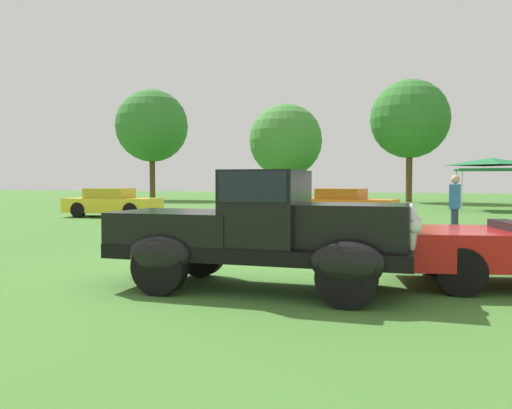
% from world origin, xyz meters
% --- Properties ---
extents(ground_plane, '(120.00, 120.00, 0.00)m').
position_xyz_m(ground_plane, '(0.00, 0.00, 0.00)').
color(ground_plane, '#42752D').
extents(feature_pickup_truck, '(4.33, 1.85, 1.70)m').
position_xyz_m(feature_pickup_truck, '(0.81, -0.57, 0.86)').
color(feature_pickup_truck, black).
rests_on(feature_pickup_truck, ground_plane).
extents(show_car_yellow, '(4.05, 1.95, 1.22)m').
position_xyz_m(show_car_yellow, '(-9.32, 11.83, 0.60)').
color(show_car_yellow, yellow).
rests_on(show_car_yellow, ground_plane).
extents(show_car_orange, '(4.36, 2.49, 1.22)m').
position_xyz_m(show_car_orange, '(0.29, 13.77, 0.60)').
color(show_car_orange, orange).
rests_on(show_car_orange, ground_plane).
extents(spectator_near_truck, '(0.45, 0.33, 1.69)m').
position_xyz_m(spectator_near_truck, '(-2.71, 9.38, 0.91)').
color(spectator_near_truck, '#7F7056').
rests_on(spectator_near_truck, ground_plane).
extents(spectator_between_cars, '(0.46, 0.43, 1.69)m').
position_xyz_m(spectator_between_cars, '(-3.16, 10.47, 0.91)').
color(spectator_between_cars, '#383838').
rests_on(spectator_between_cars, ground_plane).
extents(spectator_far_side, '(0.30, 0.43, 1.69)m').
position_xyz_m(spectator_far_side, '(3.91, 5.99, 0.91)').
color(spectator_far_side, '#283351').
rests_on(spectator_far_side, ground_plane).
extents(canopy_tent_left_field, '(3.36, 3.36, 2.71)m').
position_xyz_m(canopy_tent_left_field, '(6.86, 21.19, 2.42)').
color(canopy_tent_left_field, '#B7B7BC').
rests_on(canopy_tent_left_field, ground_plane).
extents(treeline_far_left, '(5.72, 5.72, 8.75)m').
position_xyz_m(treeline_far_left, '(-16.77, 29.68, 5.87)').
color(treeline_far_left, brown).
rests_on(treeline_far_left, ground_plane).
extents(treeline_mid_left, '(5.72, 5.72, 7.56)m').
position_xyz_m(treeline_mid_left, '(-6.45, 32.16, 4.69)').
color(treeline_mid_left, '#47331E').
rests_on(treeline_mid_left, ground_plane).
extents(treeline_center, '(5.55, 5.55, 8.69)m').
position_xyz_m(treeline_center, '(2.86, 30.87, 5.89)').
color(treeline_center, brown).
rests_on(treeline_center, ground_plane).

